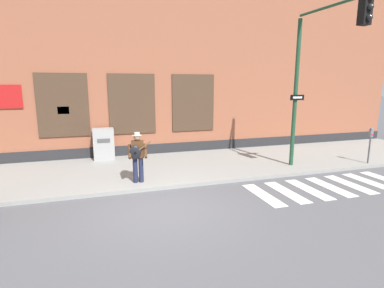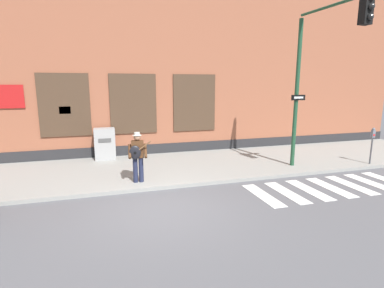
{
  "view_description": "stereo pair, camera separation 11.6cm",
  "coord_description": "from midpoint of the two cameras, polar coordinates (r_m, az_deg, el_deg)",
  "views": [
    {
      "loc": [
        -1.44,
        -7.14,
        3.16
      ],
      "look_at": [
        1.36,
        1.76,
        1.33
      ],
      "focal_mm": 28.0,
      "sensor_mm": 36.0,
      "label": 1
    },
    {
      "loc": [
        -1.33,
        -7.17,
        3.16
      ],
      "look_at": [
        1.36,
        1.76,
        1.33
      ],
      "focal_mm": 28.0,
      "sensor_mm": 36.0,
      "label": 2
    }
  ],
  "objects": [
    {
      "name": "ground_plane",
      "position": [
        7.94,
        -5.46,
        -12.37
      ],
      "size": [
        160.0,
        160.0,
        0.0
      ],
      "primitive_type": "plane",
      "color": "#56565B"
    },
    {
      "name": "traffic_light",
      "position": [
        11.1,
        23.54,
        14.22
      ],
      "size": [
        0.6,
        3.02,
        5.56
      ],
      "color": "#1E472D",
      "rests_on": "sidewalk"
    },
    {
      "name": "utility_box",
      "position": [
        12.95,
        -16.01,
        0.04
      ],
      "size": [
        0.83,
        0.62,
        1.3
      ],
      "color": "#9E9E9E",
      "rests_on": "sidewalk"
    },
    {
      "name": "building_backdrop",
      "position": [
        15.28,
        -11.95,
        14.85
      ],
      "size": [
        28.0,
        4.06,
        8.44
      ],
      "color": "#99563D",
      "rests_on": "ground"
    },
    {
      "name": "parking_meter",
      "position": [
        13.61,
        31.33,
        0.62
      ],
      "size": [
        0.13,
        0.11,
        1.44
      ],
      "color": "#47474C",
      "rests_on": "sidewalk"
    },
    {
      "name": "crosswalk",
      "position": [
        10.48,
        25.12,
        -7.47
      ],
      "size": [
        5.2,
        1.9,
        0.01
      ],
      "color": "silver",
      "rests_on": "ground"
    },
    {
      "name": "sidewalk",
      "position": [
        11.42,
        -9.21,
        -4.79
      ],
      "size": [
        28.0,
        4.57,
        0.12
      ],
      "color": "gray",
      "rests_on": "ground"
    },
    {
      "name": "busker",
      "position": [
        9.53,
        -10.02,
        -1.95
      ],
      "size": [
        0.71,
        0.57,
        1.61
      ],
      "color": "#1E233D",
      "rests_on": "sidewalk"
    }
  ]
}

